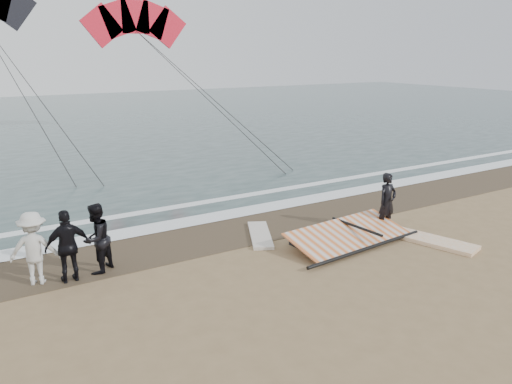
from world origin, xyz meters
TOP-DOWN VIEW (x-y plane):
  - ground at (0.00, 0.00)m, footprint 120.00×120.00m
  - sea at (0.00, 33.00)m, footprint 120.00×54.00m
  - wet_sand at (0.00, 4.50)m, footprint 120.00×2.80m
  - foam_near at (0.00, 5.90)m, footprint 120.00×0.90m
  - foam_far at (0.00, 7.60)m, footprint 120.00×0.45m
  - man_main at (3.11, 2.16)m, footprint 0.66×0.44m
  - board_white at (3.40, 0.79)m, footprint 1.56×2.87m
  - board_cream at (-0.54, 3.63)m, footprint 1.48×2.22m
  - trio_cluster at (-6.05, 3.60)m, footprint 2.59×1.13m
  - sail_rig at (1.26, 2.00)m, footprint 4.35×2.06m
  - kite_red at (2.70, 23.73)m, footprint 7.60×7.23m

SIDE VIEW (x-z plane):
  - ground at x=0.00m, z-range 0.00..0.00m
  - wet_sand at x=0.00m, z-range 0.00..0.01m
  - sea at x=0.00m, z-range 0.00..0.02m
  - foam_near at x=0.00m, z-range 0.02..0.03m
  - foam_far at x=0.00m, z-range 0.02..0.03m
  - board_cream at x=-0.54m, z-range 0.00..0.09m
  - board_white at x=3.40m, z-range 0.00..0.11m
  - sail_rig at x=1.26m, z-range -0.05..0.44m
  - trio_cluster at x=-6.05m, z-range -0.01..1.78m
  - man_main at x=3.11m, z-range 0.00..1.78m
  - kite_red at x=2.70m, z-range -1.07..14.70m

